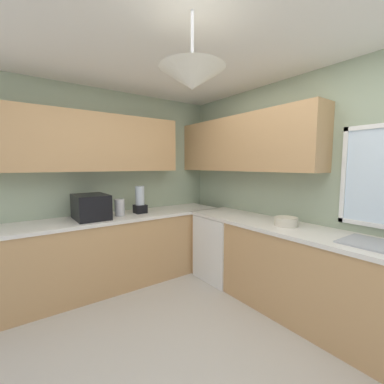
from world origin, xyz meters
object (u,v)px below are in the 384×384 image
at_px(microwave, 91,207).
at_px(kettle, 120,207).
at_px(bowl, 286,222).
at_px(dishwasher, 224,247).
at_px(blender_appliance, 140,201).

relative_size(microwave, kettle, 2.27).
relative_size(microwave, bowl, 2.02).
bearing_deg(kettle, bowl, 38.28).
bearing_deg(microwave, kettle, 86.65).
distance_m(dishwasher, kettle, 1.47).
bearing_deg(blender_appliance, dishwasher, 54.02).
height_order(dishwasher, kettle, kettle).
xyz_separation_m(microwave, kettle, (0.02, 0.34, -0.04)).
relative_size(microwave, blender_appliance, 1.33).
relative_size(dishwasher, blender_appliance, 2.35).
bearing_deg(blender_appliance, microwave, -90.00).
bearing_deg(kettle, microwave, -93.35).
height_order(dishwasher, bowl, bowl).
bearing_deg(blender_appliance, bowl, 30.81).
bearing_deg(blender_appliance, kettle, -86.03).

